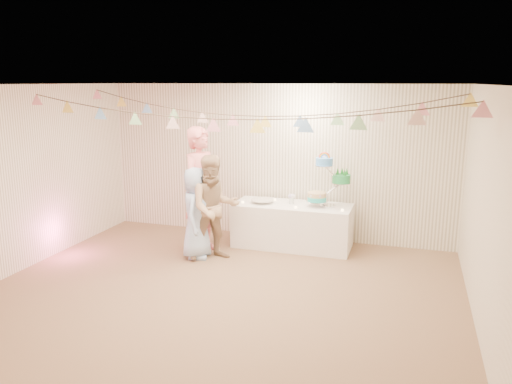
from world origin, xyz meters
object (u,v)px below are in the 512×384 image
(table, at_px, (292,226))
(person_adult_a, at_px, (202,190))
(person_child, at_px, (196,213))
(person_adult_b, at_px, (214,208))
(cake_stand, at_px, (328,179))

(table, distance_m, person_adult_a, 1.58)
(table, distance_m, person_child, 1.61)
(person_adult_a, distance_m, person_child, 0.39)
(table, xyz_separation_m, person_child, (-1.27, -0.92, 0.35))
(person_adult_a, bearing_deg, person_adult_b, -109.78)
(table, xyz_separation_m, cake_stand, (0.55, 0.05, 0.80))
(person_adult_a, bearing_deg, table, -43.00)
(table, relative_size, cake_stand, 2.34)
(table, height_order, person_adult_a, person_adult_a)
(person_adult_b, xyz_separation_m, person_child, (-0.29, -0.00, -0.10))
(person_adult_b, bearing_deg, table, 6.88)
(cake_stand, bearing_deg, table, -174.81)
(table, bearing_deg, cake_stand, 5.19)
(table, height_order, person_adult_b, person_adult_b)
(cake_stand, xyz_separation_m, person_adult_b, (-1.53, -0.97, -0.36))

